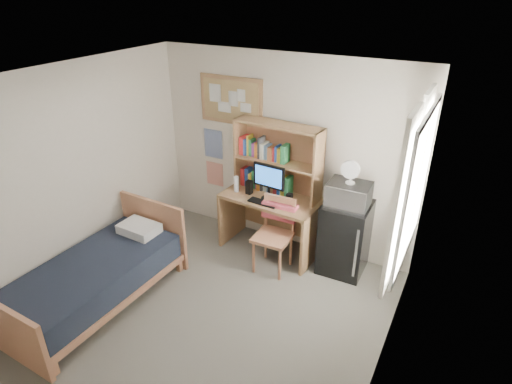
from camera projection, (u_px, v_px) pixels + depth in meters
The scene contains 25 objects.
floor at pixel (197, 332), 4.57m from camera, with size 3.60×4.20×0.02m, color gray.
ceiling at pixel (177, 87), 3.40m from camera, with size 3.60×4.20×0.02m, color silver.
wall_back at pixel (284, 154), 5.63m from camera, with size 3.60×0.04×2.60m, color white.
wall_left at pixel (57, 187), 4.74m from camera, with size 0.04×4.20×2.60m, color white.
wall_right at pixel (383, 286), 3.22m from camera, with size 0.04×4.20×2.60m, color white.
window_unit at pixel (412, 187), 4.05m from camera, with size 0.10×1.40×1.70m, color white.
curtain_left at pixel (400, 204), 3.75m from camera, with size 0.04×0.55×1.70m, color white.
curtain_right at pixel (416, 172), 4.38m from camera, with size 0.04×0.55×1.70m, color white.
bulletin_board at pixel (231, 100), 5.67m from camera, with size 0.94×0.03×0.64m, color tan.
poster_wave at pixel (213, 144), 6.11m from camera, with size 0.30×0.01×0.42m, color #244291.
poster_japan at pixel (215, 174), 6.32m from camera, with size 0.28×0.01×0.36m, color #DA4226.
desk at pixel (271, 224), 5.77m from camera, with size 1.29×0.65×0.81m, color tan.
desk_chair at pixel (273, 236), 5.34m from camera, with size 0.48×0.48×0.97m, color tan.
mini_fridge at pixel (344, 237), 5.35m from camera, with size 0.55×0.55×0.94m, color black.
bed at pixel (96, 283), 4.87m from camera, with size 0.98×1.95×0.54m, color black.
hutch at pixel (277, 160), 5.48m from camera, with size 1.17×0.30×0.96m, color tan.
monitor at pixel (269, 183), 5.44m from camera, with size 0.44×0.03×0.47m, color black.
keyboard at pixel (263, 203), 5.43m from camera, with size 0.40×0.13×0.02m, color black.
speaker_left at pixel (249, 187), 5.64m from camera, with size 0.08×0.08×0.18m, color black.
speaker_right at pixel (289, 199), 5.36m from camera, with size 0.07×0.07×0.16m, color black.
water_bottle at pixel (236, 184), 5.69m from camera, with size 0.06×0.06×0.22m, color white.
hoodie at pixel (280, 211), 5.38m from camera, with size 0.45×0.14×0.22m, color #D75263.
microwave at pixel (349, 194), 5.06m from camera, with size 0.49×0.37×0.28m, color silver.
desk_fan at pixel (351, 173), 4.93m from camera, with size 0.22×0.22×0.27m, color white.
pillow at pixel (139, 228), 5.30m from camera, with size 0.48×0.33×0.11m, color white.
Camera 1 is at (2.17, -2.71, 3.38)m, focal length 30.00 mm.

